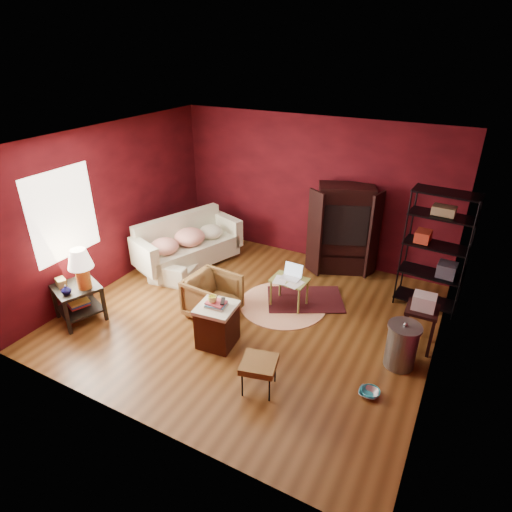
% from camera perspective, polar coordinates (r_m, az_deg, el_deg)
% --- Properties ---
extents(room, '(5.54, 5.04, 2.84)m').
position_cam_1_polar(room, '(6.31, -1.24, 2.56)').
color(room, brown).
rests_on(room, ground).
extents(sofa, '(0.84, 1.93, 0.73)m').
position_cam_1_polar(sofa, '(8.45, -9.17, 1.05)').
color(sofa, beige).
rests_on(sofa, ground).
extents(armchair, '(0.74, 0.78, 0.76)m').
position_cam_1_polar(armchair, '(6.86, -5.80, -5.15)').
color(armchair, black).
rests_on(armchair, ground).
extents(pet_bowl_steel, '(0.24, 0.07, 0.24)m').
position_cam_1_polar(pet_bowl_steel, '(5.76, 14.85, -16.61)').
color(pet_bowl_steel, silver).
rests_on(pet_bowl_steel, ground).
extents(pet_bowl_turquoise, '(0.24, 0.10, 0.24)m').
position_cam_1_polar(pet_bowl_turquoise, '(5.78, 15.11, -16.59)').
color(pet_bowl_turquoise, teal).
rests_on(pet_bowl_turquoise, ground).
extents(vase, '(0.18, 0.18, 0.15)m').
position_cam_1_polar(vase, '(6.99, -23.99, -4.17)').
color(vase, '#0B0C39').
rests_on(vase, side_table).
extents(mug, '(0.13, 0.11, 0.13)m').
position_cam_1_polar(mug, '(6.01, -5.84, -5.65)').
color(mug, '#FEFF7C').
rests_on(mug, hamper).
extents(side_table, '(0.82, 0.82, 1.25)m').
position_cam_1_polar(side_table, '(7.07, -22.54, -2.79)').
color(side_table, black).
rests_on(side_table, ground).
extents(sofa_cushions, '(1.48, 2.24, 0.88)m').
position_cam_1_polar(sofa_cushions, '(8.46, -9.24, 1.54)').
color(sofa_cushions, beige).
rests_on(sofa_cushions, sofa).
extents(hamper, '(0.58, 0.58, 0.75)m').
position_cam_1_polar(hamper, '(6.26, -5.19, -9.05)').
color(hamper, '#401B0E').
rests_on(hamper, ground).
extents(footstool, '(0.53, 0.53, 0.44)m').
position_cam_1_polar(footstool, '(5.49, 0.41, -14.35)').
color(footstool, black).
rests_on(footstool, ground).
extents(rug_round, '(1.49, 1.49, 0.01)m').
position_cam_1_polar(rug_round, '(7.29, 3.60, -6.43)').
color(rug_round, '#F8ECCE').
rests_on(rug_round, ground).
extents(rug_oriental, '(1.52, 1.34, 0.01)m').
position_cam_1_polar(rug_oriental, '(7.43, 6.56, -5.73)').
color(rug_oriental, '#52161B').
rests_on(rug_oriental, ground).
extents(laptop_desk, '(0.60, 0.48, 0.73)m').
position_cam_1_polar(laptop_desk, '(7.05, 4.52, -3.47)').
color(laptop_desk, olive).
rests_on(laptop_desk, ground).
extents(tv_armoire, '(1.23, 0.99, 1.69)m').
position_cam_1_polar(tv_armoire, '(8.11, 11.58, 3.69)').
color(tv_armoire, black).
rests_on(tv_armoire, ground).
extents(wire_shelving, '(1.01, 0.50, 2.00)m').
position_cam_1_polar(wire_shelving, '(7.29, 23.01, 1.14)').
color(wire_shelving, black).
rests_on(wire_shelving, ground).
extents(small_stand, '(0.44, 0.44, 0.87)m').
position_cam_1_polar(small_stand, '(6.45, 21.35, -6.53)').
color(small_stand, black).
rests_on(small_stand, ground).
extents(trash_can, '(0.50, 0.50, 0.70)m').
position_cam_1_polar(trash_can, '(6.19, 18.85, -11.21)').
color(trash_can, gray).
rests_on(trash_can, ground).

